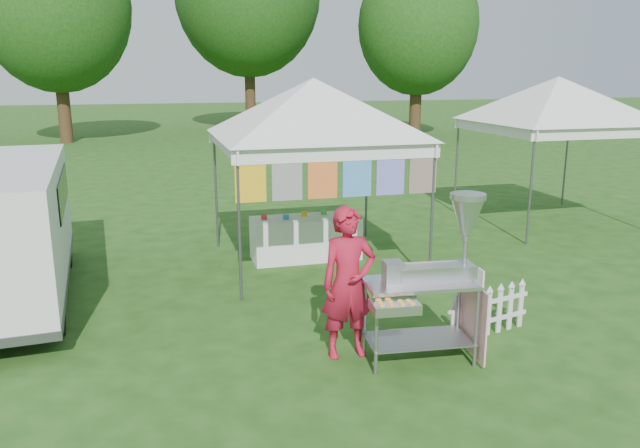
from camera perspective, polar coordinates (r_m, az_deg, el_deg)
name	(u,v)px	position (r m, az deg, el deg)	size (l,w,h in m)	color
ground	(393,351)	(7.28, 6.71, -11.45)	(120.00, 120.00, 0.00)	#1D4614
canopy_main	(313,78)	(9.91, -0.61, 13.16)	(4.24, 4.24, 3.45)	#59595E
canopy_right	(559,77)	(13.69, 21.01, 12.45)	(4.24, 4.24, 3.45)	#59595E
tree_left	(54,6)	(30.40, -23.14, 17.87)	(6.40, 6.40, 9.53)	#362513
tree_right	(418,26)	(30.83, 8.97, 17.47)	(5.60, 5.60, 8.42)	#362513
donut_cart	(439,265)	(6.76, 10.87, -3.74)	(1.39, 0.87, 1.84)	gray
vendor	(348,283)	(6.83, 2.61, -5.42)	(0.62, 0.40, 1.69)	#A8142C
picket_fence	(488,313)	(7.78, 15.14, -7.84)	(1.23, 0.33, 0.56)	silver
display_table	(306,238)	(10.52, -1.32, -1.29)	(1.80, 0.70, 0.72)	white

